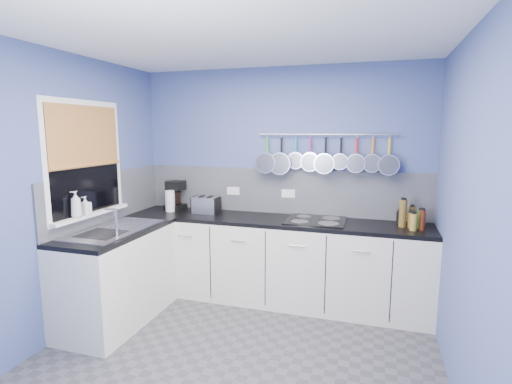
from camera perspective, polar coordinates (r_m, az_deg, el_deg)
The scene contains 45 objects.
floor at distance 3.42m, azimuth -3.18°, elevation -23.38°, with size 3.20×3.00×0.02m, color #47474C.
ceiling at distance 2.97m, azimuth -3.64°, elevation 22.34°, with size 3.20×3.00×0.02m, color white.
wall_back at distance 4.38m, azimuth 3.58°, elevation 1.46°, with size 3.20×0.02×2.50m, color #46558F.
wall_front at distance 1.67m, azimuth -22.29°, elevation -11.71°, with size 3.20×0.02×2.50m, color #46558F.
wall_left at distance 3.82m, azimuth -26.64°, elevation -0.60°, with size 0.02×3.00×2.50m, color #46558F.
wall_right at distance 2.83m, azimuth 28.89°, elevation -3.83°, with size 0.02×3.00×2.50m, color #46558F.
backsplash_back at distance 4.37m, azimuth 3.50°, elevation 0.12°, with size 3.20×0.02×0.50m, color gray.
backsplash_left at distance 4.27m, azimuth -20.78°, elevation -0.67°, with size 0.02×1.80×0.50m, color gray.
cabinet_run_back at distance 4.27m, azimuth 2.47°, elevation -10.05°, with size 3.20×0.60×0.86m, color silver.
worktop_back at distance 4.15m, azimuth 2.51°, elevation -4.16°, with size 3.20×0.60×0.04m, color black.
cabinet_run_left at distance 4.05m, azimuth -19.57°, elevation -11.68°, with size 0.60×1.20×0.86m, color silver.
worktop_left at distance 3.91m, azimuth -19.92°, elevation -5.49°, with size 0.60×1.20×0.04m, color black.
window_frame at distance 3.98m, azimuth -23.60°, elevation 4.32°, with size 0.01×1.00×1.10m, color white.
window_glass at distance 3.98m, azimuth -23.55°, elevation 4.32°, with size 0.01×0.90×1.00m, color black.
bamboo_blind at distance 3.96m, azimuth -23.67°, elevation 7.56°, with size 0.01×0.90×0.55m, color #B36B38.
window_sill at distance 4.03m, azimuth -22.88°, elevation -2.98°, with size 0.10×0.98×0.03m, color white.
sink_unit at distance 3.91m, azimuth -19.94°, elevation -5.15°, with size 0.50×0.95×0.01m, color silver.
mixer_tap at distance 3.65m, azimuth -19.73°, elevation -4.10°, with size 0.12×0.08×0.26m, color silver, non-canonical shape.
socket_left at distance 4.52m, azimuth -3.33°, elevation 0.16°, with size 0.15×0.01×0.09m, color white.
socket_right at distance 4.34m, azimuth 4.74°, elevation -0.23°, with size 0.15×0.01×0.09m, color white.
pot_rail at distance 4.19m, azimuth 10.18°, elevation 8.27°, with size 0.02×0.02×1.45m, color silver.
soap_bottle_a at distance 3.84m, azimuth -24.80°, elevation -1.64°, with size 0.09×0.09×0.24m, color white.
soap_bottle_b at distance 3.93m, azimuth -23.64°, elevation -1.83°, with size 0.08×0.08×0.17m, color white.
paper_towel at distance 4.58m, azimuth -12.44°, elevation -1.30°, with size 0.11×0.11×0.24m, color white.
coffee_maker at distance 4.67m, azimuth -11.72°, elevation -0.49°, with size 0.19×0.21×0.34m, color black, non-canonical shape.
toaster at distance 4.43m, azimuth -7.31°, elevation -1.89°, with size 0.29×0.16×0.18m, color silver.
canister at distance 4.42m, azimuth -6.59°, elevation -2.18°, with size 0.10×0.10×0.14m, color silver.
hob at distance 4.08m, azimuth 8.72°, elevation -4.11°, with size 0.60×0.52×0.01m, color black.
pan_0 at distance 4.31m, azimuth 1.65°, elevation 5.61°, with size 0.23×0.11×0.42m, color silver, non-canonical shape.
pan_1 at distance 4.27m, azimuth 3.71°, elevation 5.49°, with size 0.24×0.10×0.43m, color silver, non-canonical shape.
pan_2 at distance 4.24m, azimuth 5.81°, elevation 5.86°, with size 0.18×0.05×0.37m, color silver, non-canonical shape.
pan_3 at distance 4.21m, azimuth 7.93°, elevation 5.65°, with size 0.20×0.06×0.39m, color silver, non-canonical shape.
pan_4 at distance 4.19m, azimuth 10.09°, elevation 5.48°, with size 0.22×0.12×0.41m, color silver, non-canonical shape.
pan_5 at distance 4.17m, azimuth 12.27°, elevation 5.72°, with size 0.17×0.11×0.36m, color silver, non-canonical shape.
pan_6 at distance 4.16m, azimuth 14.45°, elevation 5.45°, with size 0.20×0.11×0.39m, color silver, non-canonical shape.
pan_7 at distance 4.15m, azimuth 16.65°, elevation 5.40°, with size 0.19×0.09×0.38m, color silver, non-canonical shape.
pan_8 at distance 4.15m, azimuth 18.84°, elevation 5.16°, with size 0.21×0.13×0.40m, color silver, non-canonical shape.
condiment_0 at distance 4.12m, azimuth 23.07°, elevation -3.58°, with size 0.07×0.07×0.16m, color #3F721E.
condiment_1 at distance 4.13m, azimuth 21.79°, elevation -3.25°, with size 0.06×0.06×0.18m, color brown.
condiment_2 at distance 4.10m, azimuth 20.27°, elevation -3.59°, with size 0.07×0.07×0.14m, color black.
condiment_3 at distance 4.04m, azimuth 22.85°, elevation -3.66°, with size 0.06×0.06×0.18m, color #265919.
condiment_4 at distance 4.04m, azimuth 21.72°, elevation -3.81°, with size 0.06×0.06×0.14m, color #8C5914.
condiment_5 at distance 4.02m, azimuth 20.64°, elevation -2.93°, with size 0.07×0.07×0.27m, color brown.
condiment_6 at distance 3.95m, azimuth 23.11°, elevation -3.81°, with size 0.05×0.05×0.19m, color #4C190C.
condiment_7 at distance 3.92m, azimuth 21.99°, elevation -4.09°, with size 0.06×0.06×0.16m, color olive.
Camera 1 is at (1.02, -2.71, 1.82)m, focal length 27.41 mm.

